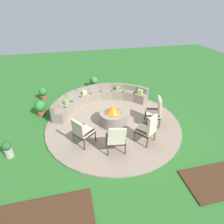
# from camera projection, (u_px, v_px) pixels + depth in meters

# --- Properties ---
(ground_plane) EXTENTS (24.00, 24.00, 0.00)m
(ground_plane) POSITION_uv_depth(u_px,v_px,m) (113.00, 124.00, 7.44)
(ground_plane) COLOR #2D6B28
(patio_circle) EXTENTS (5.22, 5.22, 0.06)m
(patio_circle) POSITION_uv_depth(u_px,v_px,m) (113.00, 124.00, 7.42)
(patio_circle) COLOR gray
(patio_circle) RESTS_ON ground_plane
(mulch_bed_left) EXTENTS (2.17, 1.09, 0.04)m
(mulch_bed_left) POSITION_uv_depth(u_px,v_px,m) (46.00, 218.00, 4.27)
(mulch_bed_left) COLOR #472B19
(mulch_bed_left) RESTS_ON ground_plane
(mulch_bed_right) EXTENTS (2.17, 1.09, 0.04)m
(mulch_bed_right) POSITION_uv_depth(u_px,v_px,m) (223.00, 179.00, 5.18)
(mulch_bed_right) COLOR #472B19
(mulch_bed_right) RESTS_ON ground_plane
(fire_pit) EXTENTS (1.06, 1.06, 0.78)m
(fire_pit) POSITION_uv_depth(u_px,v_px,m) (113.00, 116.00, 7.24)
(fire_pit) COLOR gray
(fire_pit) RESTS_ON patio_circle
(curved_stone_bench) EXTENTS (4.34, 2.04, 0.69)m
(curved_stone_bench) POSITION_uv_depth(u_px,v_px,m) (98.00, 98.00, 8.59)
(curved_stone_bench) COLOR gray
(curved_stone_bench) RESTS_ON patio_circle
(lounge_chair_front_left) EXTENTS (0.78, 0.79, 1.04)m
(lounge_chair_front_left) POSITION_uv_depth(u_px,v_px,m) (82.00, 131.00, 6.08)
(lounge_chair_front_left) COLOR #2D2319
(lounge_chair_front_left) RESTS_ON patio_circle
(lounge_chair_front_right) EXTENTS (0.64, 0.59, 1.04)m
(lounge_chair_front_right) POSITION_uv_depth(u_px,v_px,m) (116.00, 138.00, 5.77)
(lounge_chair_front_right) COLOR #2D2319
(lounge_chair_front_right) RESTS_ON patio_circle
(lounge_chair_back_left) EXTENTS (0.75, 0.77, 1.11)m
(lounge_chair_back_left) POSITION_uv_depth(u_px,v_px,m) (148.00, 129.00, 6.16)
(lounge_chair_back_left) COLOR #2D2319
(lounge_chair_back_left) RESTS_ON patio_circle
(lounge_chair_back_right) EXTENTS (0.69, 0.69, 1.14)m
(lounge_chair_back_right) POSITION_uv_depth(u_px,v_px,m) (156.00, 111.00, 7.04)
(lounge_chair_back_right) COLOR #2D2319
(lounge_chair_back_right) RESTS_ON patio_circle
(potted_plant_0) EXTENTS (0.28, 0.28, 0.58)m
(potted_plant_0) POSITION_uv_depth(u_px,v_px,m) (8.00, 149.00, 5.79)
(potted_plant_0) COLOR #A89E8E
(potted_plant_0) RESTS_ON ground_plane
(potted_plant_1) EXTENTS (0.48, 0.48, 0.67)m
(potted_plant_1) POSITION_uv_depth(u_px,v_px,m) (40.00, 107.00, 7.84)
(potted_plant_1) COLOR brown
(potted_plant_1) RESTS_ON ground_plane
(potted_plant_2) EXTENTS (0.38, 0.38, 0.60)m
(potted_plant_2) POSITION_uv_depth(u_px,v_px,m) (43.00, 93.00, 9.07)
(potted_plant_2) COLOR brown
(potted_plant_2) RESTS_ON ground_plane
(potted_plant_3) EXTENTS (0.44, 0.44, 0.60)m
(potted_plant_3) POSITION_uv_depth(u_px,v_px,m) (94.00, 82.00, 10.28)
(potted_plant_3) COLOR #A89E8E
(potted_plant_3) RESTS_ON ground_plane
(potted_plant_4) EXTENTS (0.34, 0.34, 0.62)m
(potted_plant_4) POSITION_uv_depth(u_px,v_px,m) (94.00, 82.00, 10.16)
(potted_plant_4) COLOR brown
(potted_plant_4) RESTS_ON ground_plane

